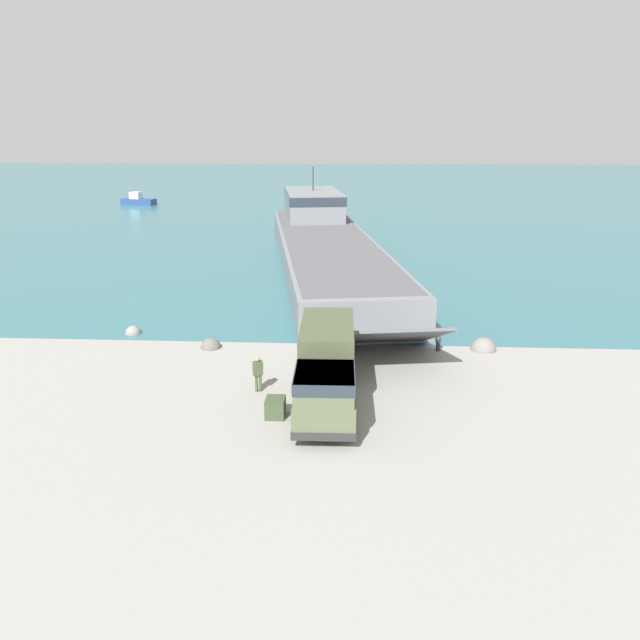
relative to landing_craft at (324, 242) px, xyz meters
name	(u,v)px	position (x,y,z in m)	size (l,w,h in m)	color
ground_plane	(328,376)	(1.49, -26.53, -1.91)	(240.00, 240.00, 0.00)	gray
water_surface	(349,190)	(1.49, 68.16, -1.91)	(240.00, 180.00, 0.01)	#336B75
landing_craft	(324,242)	(0.00, 0.00, 0.00)	(13.98, 44.54, 7.74)	gray
military_truck	(326,368)	(1.58, -29.87, -0.20)	(2.59, 7.94, 3.35)	#566042
soldier_on_ramp	(258,372)	(-1.59, -28.57, -0.94)	(0.50, 0.40, 1.68)	#475638
moored_boat_a	(138,201)	(-31.26, 42.15, -1.26)	(5.56, 2.97, 1.97)	navy
mooring_bollard	(438,343)	(7.30, -22.60, -1.47)	(0.30, 0.30, 0.82)	#333338
cargo_crate	(275,407)	(-0.50, -31.09, -1.51)	(0.80, 0.96, 0.80)	#3D4C33
shoreline_rock_a	(133,333)	(-10.22, -20.61, -1.91)	(0.91, 0.91, 0.91)	gray
shoreline_rock_b	(211,348)	(-5.10, -22.82, -1.91)	(1.12, 1.12, 1.12)	#66605B
shoreline_rock_c	(483,350)	(9.78, -22.36, -1.91)	(1.39, 1.39, 1.39)	gray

